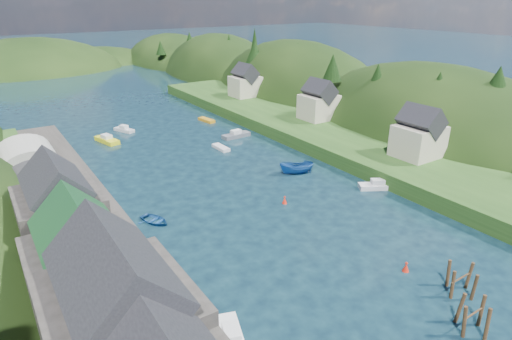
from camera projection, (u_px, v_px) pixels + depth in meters
ground at (189, 152)px, 77.49m from camera, size 600.00×600.00×0.00m
hillside_right at (296, 123)px, 122.66m from camera, size 36.00×245.56×48.00m
far_hills at (64, 92)px, 177.80m from camera, size 103.00×68.00×44.00m
hill_trees at (157, 78)px, 85.16m from camera, size 90.57×152.96×12.70m
quay_left at (97, 275)px, 41.67m from camera, size 12.00×110.00×2.00m
terrace_left_grass at (16, 300)px, 37.98m from camera, size 12.00×110.00×2.50m
quayside_buildings at (108, 313)px, 27.85m from camera, size 8.00×35.84×12.90m
boat_sheds at (36, 176)px, 53.68m from camera, size 7.00×21.00×7.50m
terrace_right at (330, 137)px, 82.16m from camera, size 16.00×120.00×2.40m
right_bank_cottages at (314, 103)px, 88.38m from camera, size 9.00×59.24×8.41m
piling_cluster_near at (473, 319)px, 35.71m from camera, size 2.95×2.77×3.65m
piling_cluster_far at (461, 282)px, 40.37m from camera, size 3.15×2.95×3.48m
channel_buoy_near at (406, 267)px, 43.83m from camera, size 0.70×0.70×1.10m
channel_buoy_far at (285, 200)px, 58.25m from camera, size 0.70×0.70×1.10m
moored_boats at (278, 217)px, 53.44m from camera, size 38.76×90.89×2.26m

